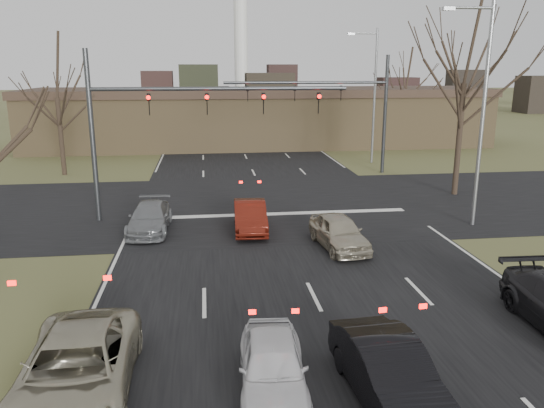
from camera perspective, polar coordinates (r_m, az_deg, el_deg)
The scene contains 17 objects.
ground at distance 14.71m, azimuth 6.98°, elevation -14.70°, with size 360.00×360.00×0.00m, color #4F4F2A.
road_main at distance 72.85m, azimuth -4.66°, elevation 8.75°, with size 14.00×300.00×0.02m, color black.
road_cross at distance 28.53m, azimuth -0.33°, elevation -0.03°, with size 200.00×14.00×0.02m, color black.
building at distance 50.91m, azimuth -1.24°, elevation 9.37°, with size 42.40×10.40×5.30m.
mast_arm_near at distance 25.58m, azimuth -11.66°, elevation 9.51°, with size 12.12×0.24×8.00m.
mast_arm_far at distance 36.74m, azimuth 7.90°, elevation 10.98°, with size 11.12×0.24×8.00m.
streetlight_right_near at distance 25.55m, azimuth 21.48°, elevation 9.97°, with size 2.34×0.25×10.00m.
streetlight_right_far at distance 41.44m, azimuth 10.76°, elevation 12.03°, with size 2.34×0.25×10.00m.
tree_right_near at distance 31.88m, azimuth 20.36°, elevation 16.73°, with size 6.90×6.90×11.50m.
tree_left_far at distance 38.66m, azimuth -22.41°, elevation 13.68°, with size 5.70×5.70×9.50m.
tree_right_far at distance 50.85m, azimuth 14.29°, elevation 13.78°, with size 5.40×5.40×9.00m.
car_silver_suv at distance 12.87m, azimuth -20.32°, elevation -16.41°, with size 2.42×5.24×1.46m, color #A29C83.
car_white_sedan at distance 12.45m, azimuth 0.08°, elevation -17.01°, with size 1.51×3.75×1.28m, color silver.
car_black_hatch at distance 12.38m, azimuth 12.45°, elevation -17.28°, with size 1.47×4.22×1.39m, color black.
car_grey_ahead at distance 24.39m, azimuth -13.01°, elevation -1.45°, with size 1.74×4.28×1.24m, color slate.
car_red_ahead at distance 23.86m, azimuth -2.38°, elevation -1.33°, with size 1.40×4.03×1.33m, color #50130B.
car_silver_ahead at distance 21.71m, azimuth 7.21°, elevation -3.00°, with size 1.60×3.98×1.36m, color #ACA38B.
Camera 1 is at (-3.32, -12.43, 7.13)m, focal length 35.00 mm.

